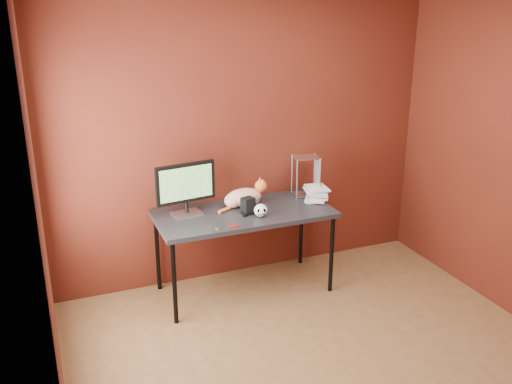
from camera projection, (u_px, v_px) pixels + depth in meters
name	position (u px, v px, depth m)	size (l,w,h in m)	color
room	(346.00, 178.00, 3.47)	(3.52, 3.52, 2.61)	brown
desk	(244.00, 217.00, 4.86)	(1.50, 0.70, 0.75)	black
monitor	(186.00, 186.00, 4.69)	(0.51, 0.20, 0.45)	#BBBAC0
cat	(244.00, 197.00, 4.95)	(0.49, 0.22, 0.23)	#CC572B
skull_mug	(261.00, 210.00, 4.72)	(0.11, 0.12, 0.11)	white
speaker	(248.00, 206.00, 4.79)	(0.12, 0.12, 0.14)	black
book_stack	(308.00, 134.00, 4.94)	(0.28, 0.30, 1.20)	beige
wire_rack	(306.00, 176.00, 5.17)	(0.24, 0.21, 0.37)	#BBBAC0
pocket_knife	(234.00, 226.00, 4.52)	(0.07, 0.02, 0.01)	maroon
black_gadget	(246.00, 215.00, 4.73)	(0.05, 0.03, 0.02)	black
washer	(218.00, 228.00, 4.49)	(0.04, 0.04, 0.00)	#BBBAC0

